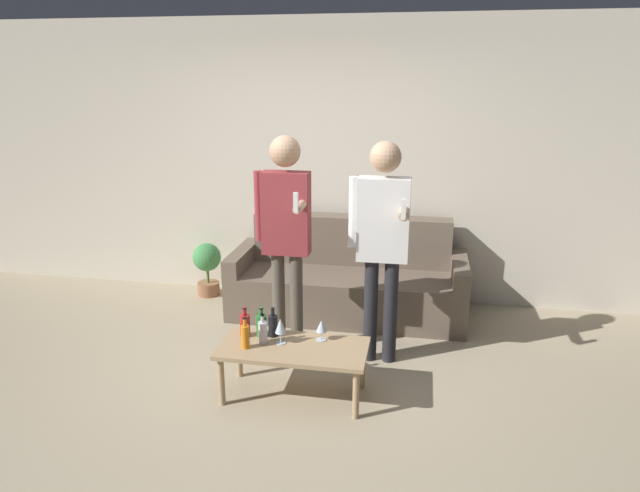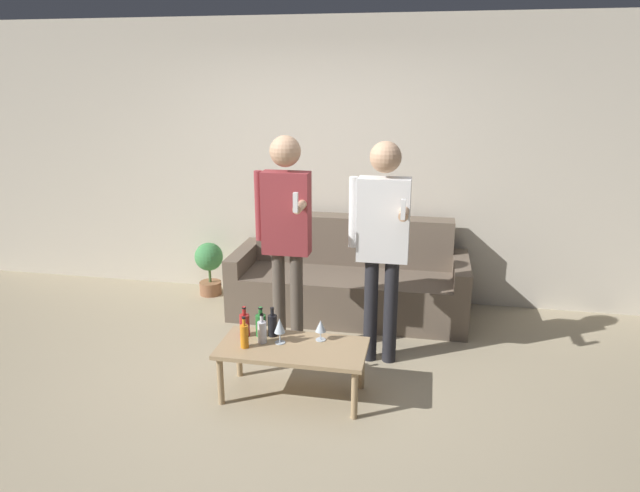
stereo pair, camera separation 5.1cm
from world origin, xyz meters
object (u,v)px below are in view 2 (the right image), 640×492
Objects in this scene: couch at (349,281)px; person_standing_left at (286,226)px; person_standing_right at (382,234)px; coffee_table at (293,352)px; bottle_orange at (244,335)px.

couch is 1.23× the size of person_standing_left.
coffee_table is at bearing -130.22° from person_standing_right.
bottle_orange reaches higher than coffee_table.
coffee_table is 0.58× the size of person_standing_left.
couch is 9.53× the size of bottle_orange.
person_standing_right is at bearing -67.93° from couch.
person_standing_left is at bearing 107.11° from coffee_table.
person_standing_right reaches higher than bottle_orange.
bottle_orange is at bearing -99.76° from person_standing_left.
person_standing_right is at bearing 0.59° from person_standing_left.
couch is 1.21m from person_standing_right.
person_standing_right is at bearing 49.78° from coffee_table.
person_standing_left reaches higher than coffee_table.
coffee_table is 0.35m from bottle_orange.
couch is at bearing 67.61° from person_standing_left.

